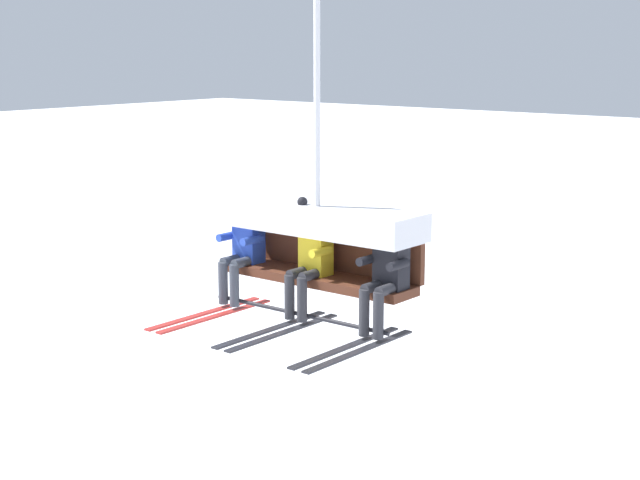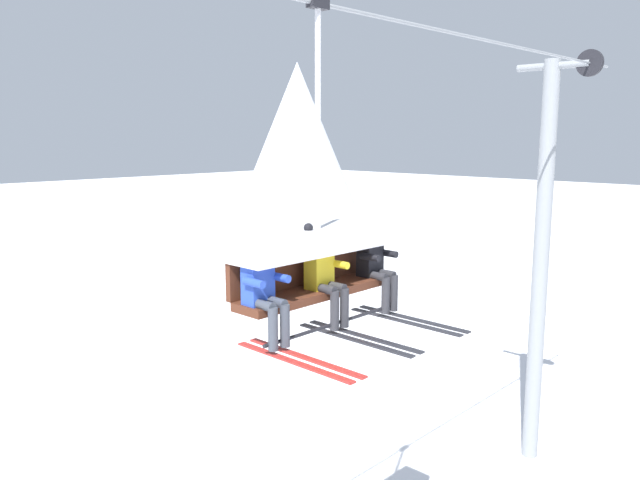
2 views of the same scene
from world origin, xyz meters
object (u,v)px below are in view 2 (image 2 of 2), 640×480
object	(u,v)px
lift_tower_far	(542,258)
skier_yellow	(326,275)
chairlift_chair	(314,249)
skier_black	(377,265)
skier_blue	(266,292)

from	to	relation	value
lift_tower_far	skier_yellow	bearing A→B (deg)	-173.60
chairlift_chair	skier_yellow	bearing A→B (deg)	-90.89
lift_tower_far	skier_black	size ratio (longest dim) A/B	5.55
skier_blue	skier_yellow	bearing A→B (deg)	0.40
skier_blue	skier_black	size ratio (longest dim) A/B	1.00
lift_tower_far	skier_blue	xyz separation A→B (m)	(-9.23, -0.93, 1.06)
lift_tower_far	skier_yellow	xyz separation A→B (m)	(-8.25, -0.93, 1.08)
lift_tower_far	skier_black	world-z (taller)	lift_tower_far
skier_blue	lift_tower_far	bearing A→B (deg)	5.76
skier_yellow	skier_black	size ratio (longest dim) A/B	1.00
skier_blue	skier_yellow	xyz separation A→B (m)	(0.99, 0.01, 0.02)
chairlift_chair	skier_black	bearing A→B (deg)	-12.53
skier_blue	skier_black	distance (m)	1.98
skier_blue	skier_black	bearing A→B (deg)	0.00
chairlift_chair	skier_black	world-z (taller)	chairlift_chair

